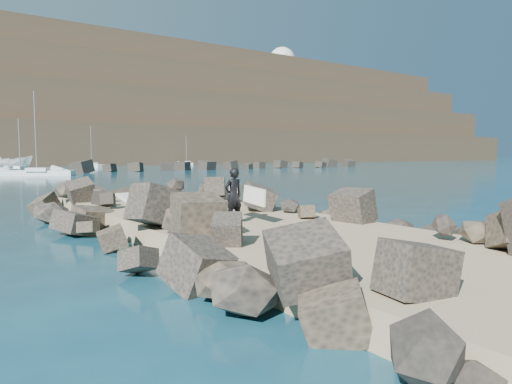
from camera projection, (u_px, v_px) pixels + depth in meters
ground at (238, 238)px, 14.20m from camera, size 800.00×800.00×0.00m
jetty at (277, 238)px, 12.54m from camera, size 6.00×26.00×0.60m
riprap_left at (172, 239)px, 11.28m from camera, size 2.60×22.00×1.00m
riprap_right at (339, 220)px, 14.59m from camera, size 2.60×22.00×1.00m
breakwater_secondary at (237, 166)px, 79.06m from camera, size 52.00×4.00×1.20m
headland at (0, 113)px, 149.33m from camera, size 360.00×140.00×32.00m
surfboard_resting at (142, 209)px, 13.01m from camera, size 0.81×2.33×0.08m
boat_imported at (13, 163)px, 74.10m from camera, size 6.32×3.54×2.31m
surfer_with_board at (235, 195)px, 13.20m from camera, size 0.82×1.99×1.60m
radome at (282, 65)px, 205.82m from camera, size 11.77×11.77×18.64m
sailboat_f at (187, 164)px, 105.90m from camera, size 1.97×5.84×7.05m
sailboat_c at (37, 173)px, 54.95m from camera, size 8.30×6.17×10.22m
sailboat_b at (21, 171)px, 62.50m from camera, size 5.29×5.33×7.52m
sailboat_d at (92, 166)px, 88.47m from camera, size 3.17×6.85×8.12m
headland_buildings at (25, 55)px, 145.34m from camera, size 137.50×30.50×5.00m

